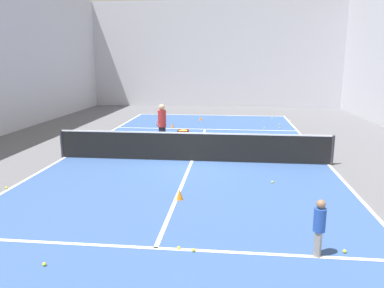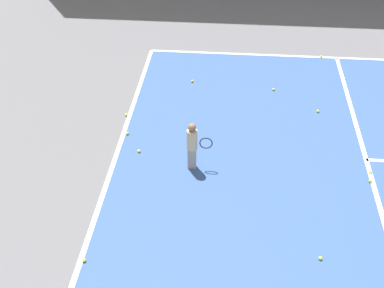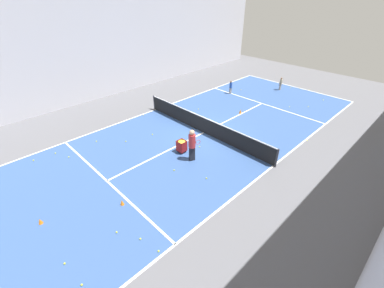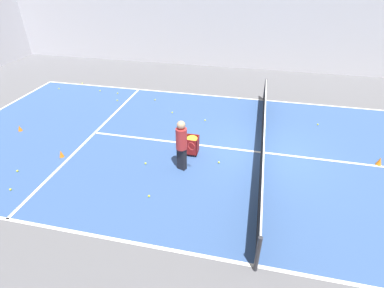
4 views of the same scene
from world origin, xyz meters
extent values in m
cube|color=white|center=(0.00, -12.37, 0.01)|extent=(10.00, 0.10, 0.00)
cube|color=white|center=(0.00, -6.80, 0.01)|extent=(10.00, 0.10, 0.00)
cube|color=gray|center=(0.60, -10.63, 0.26)|extent=(0.11, 0.18, 0.51)
cylinder|color=tan|center=(0.60, -10.63, 0.74)|extent=(0.23, 0.23, 0.46)
sphere|color=#846047|center=(0.60, -10.63, 1.05)|extent=(0.17, 0.17, 0.17)
torus|color=black|center=(0.54, -10.34, 0.63)|extent=(0.03, 0.28, 0.28)
sphere|color=yellow|center=(3.03, -8.13, 0.04)|extent=(0.07, 0.07, 0.07)
sphere|color=yellow|center=(-4.98, -7.26, 0.04)|extent=(0.07, 0.07, 0.07)
sphere|color=yellow|center=(-1.31, -12.45, 0.04)|extent=(0.07, 0.07, 0.07)
sphere|color=yellow|center=(3.45, -12.29, 0.04)|extent=(0.07, 0.07, 0.07)
sphere|color=yellow|center=(-2.90, -8.75, 0.04)|extent=(0.07, 0.07, 0.07)
sphere|color=yellow|center=(-3.16, -10.96, 0.04)|extent=(0.07, 0.07, 0.07)
sphere|color=yellow|center=(0.77, -6.85, 0.04)|extent=(0.07, 0.07, 0.07)
sphere|color=yellow|center=(-0.51, -12.27, 0.04)|extent=(0.07, 0.07, 0.07)
sphere|color=yellow|center=(-1.90, -7.67, 0.04)|extent=(0.07, 0.07, 0.07)
sphere|color=yellow|center=(0.47, -6.80, 0.04)|extent=(0.07, 0.07, 0.07)
sphere|color=yellow|center=(0.16, -11.88, 0.04)|extent=(0.07, 0.07, 0.07)
camera|label=1|loc=(1.47, -13.56, 3.67)|focal=35.00mm
camera|label=2|loc=(9.70, -9.82, 7.23)|focal=50.00mm
camera|label=3|loc=(-9.70, 10.58, 8.03)|focal=24.00mm
camera|label=4|loc=(-9.70, 0.47, 6.15)|focal=28.00mm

